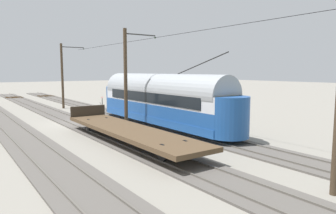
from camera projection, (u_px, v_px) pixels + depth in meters
The scene contains 10 objects.
ground_plane at pixel (77, 123), 26.86m from camera, with size 220.00×220.00×0.00m, color gray.
track_streetcar_siding at pixel (127, 117), 30.05m from camera, with size 2.80×80.00×0.18m.
track_adjacent_siding at pixel (76, 122), 27.11m from camera, with size 2.80×80.00×0.18m.
track_third_siding at pixel (12, 128), 24.16m from camera, with size 2.80×80.00×0.18m.
vintage_streetcar at pixel (161, 99), 25.08m from camera, with size 2.65×17.50×5.55m.
flatcar_adjacent at pixel (127, 130), 19.34m from camera, with size 2.80×13.67×1.60m.
catenary_pole_foreground at pixel (63, 75), 37.02m from camera, with size 2.98×0.28×7.78m.
catenary_pole_mid_near at pixel (126, 77), 23.98m from camera, with size 2.98×0.28×7.78m.
overhead_wire_run at pixel (218, 27), 19.25m from camera, with size 2.78×52.47×0.18m.
switch_stand at pixel (102, 101), 38.97m from camera, with size 0.50×0.30×1.24m.
Camera 1 is at (8.99, 26.17, 4.55)m, focal length 32.97 mm.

